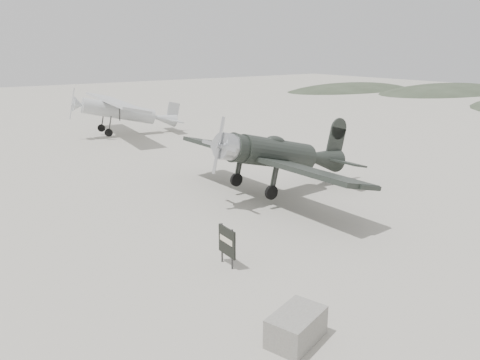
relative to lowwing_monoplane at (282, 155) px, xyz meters
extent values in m
plane|color=gray|center=(-1.44, -1.46, -2.03)|extent=(160.00, 160.00, 0.00)
ellipsoid|color=#303929|center=(58.56, 26.54, -2.03)|extent=(36.00, 18.00, 6.00)
ellipsoid|color=#303929|center=(48.56, 38.54, -2.03)|extent=(32.00, 16.00, 5.20)
cylinder|color=black|center=(-0.39, -0.01, 0.07)|extent=(4.36, 1.51, 1.37)
cone|color=black|center=(2.85, 0.09, 0.12)|extent=(2.59, 1.36, 1.28)
cylinder|color=silver|center=(-3.38, -0.11, 0.07)|extent=(0.92, 1.24, 1.22)
cone|color=silver|center=(-3.97, -0.13, 0.07)|extent=(0.36, 0.56, 0.55)
cube|color=silver|center=(-3.90, -0.13, 0.07)|extent=(0.06, 0.18, 2.55)
ellipsoid|color=black|center=(-0.59, -0.02, 0.68)|extent=(1.10, 0.70, 0.45)
cube|color=black|center=(-1.08, -0.04, -0.27)|extent=(2.45, 11.84, 0.22)
cube|color=black|center=(3.63, 0.12, 0.17)|extent=(1.21, 4.15, 0.10)
cube|color=black|center=(3.78, 0.12, 1.00)|extent=(1.18, 0.14, 1.77)
cylinder|color=black|center=(-1.42, -1.37, -1.62)|extent=(0.67, 0.18, 0.67)
cylinder|color=black|center=(-1.51, 1.28, -1.62)|extent=(0.67, 0.18, 0.67)
cylinder|color=#333333|center=(-1.42, -1.37, -0.96)|extent=(0.11, 0.11, 1.37)
cylinder|color=#333333|center=(-1.51, 1.28, -0.96)|extent=(0.11, 0.11, 1.37)
cylinder|color=black|center=(3.88, 0.13, -0.30)|extent=(0.22, 0.09, 0.22)
cylinder|color=#A1A4A6|center=(-0.47, 20.04, 0.00)|extent=(5.99, 1.93, 1.24)
cone|color=#A1A4A6|center=(3.47, 19.57, 0.00)|extent=(2.16, 1.37, 1.13)
cone|color=#A1A4A6|center=(-3.72, 20.43, 0.00)|extent=(0.81, 1.25, 1.18)
cube|color=#A1A4A6|center=(-4.17, 20.49, 0.00)|extent=(0.07, 0.16, 2.49)
cube|color=#A1A4A6|center=(-0.91, 20.10, 0.71)|extent=(3.61, 12.61, 0.20)
cube|color=#A1A4A6|center=(4.03, 19.51, 0.06)|extent=(1.47, 3.94, 0.09)
cube|color=#A1A4A6|center=(4.14, 19.49, 0.80)|extent=(1.02, 0.21, 1.47)
cylinder|color=black|center=(-1.51, 18.91, -1.72)|extent=(0.65, 0.23, 0.63)
cylinder|color=black|center=(-1.22, 21.39, -1.72)|extent=(0.65, 0.23, 0.63)
cylinder|color=#333333|center=(-1.51, 18.91, -1.07)|extent=(0.11, 0.11, 1.36)
cylinder|color=#333333|center=(-1.22, 21.39, -1.07)|extent=(0.11, 0.11, 1.36)
cylinder|color=black|center=(4.25, 19.48, -0.34)|extent=(0.21, 0.10, 0.20)
cube|color=slate|center=(-7.65, -9.56, -1.64)|extent=(1.77, 1.40, 0.78)
cylinder|color=#333333|center=(-6.71, -5.38, -1.32)|extent=(0.07, 0.07, 1.41)
cylinder|color=#333333|center=(-6.69, -4.73, -1.32)|extent=(0.07, 0.07, 1.41)
cube|color=black|center=(-6.70, -5.05, -1.16)|extent=(0.10, 0.98, 0.98)
cube|color=#EDE4C3|center=(-6.74, -5.05, -1.10)|extent=(0.04, 0.76, 0.20)
camera|label=1|loc=(-14.76, -17.08, 5.12)|focal=35.00mm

